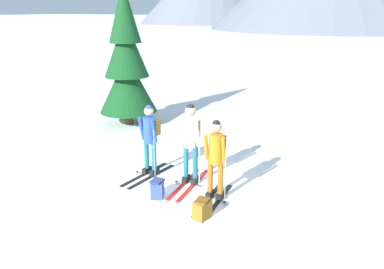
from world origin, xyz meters
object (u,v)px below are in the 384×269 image
(skier_in_white, at_px, (191,139))
(backpack_on_snow_front, at_px, (202,209))
(skier_in_blue, at_px, (150,136))
(pine_tree_near, at_px, (126,62))
(skier_in_orange, at_px, (216,155))
(backpack_on_snow_beside, at_px, (157,189))

(skier_in_white, height_order, backpack_on_snow_front, skier_in_white)
(skier_in_blue, relative_size, pine_tree_near, 0.37)
(pine_tree_near, xyz_separation_m, backpack_on_snow_front, (4.81, -4.58, -1.89))
(skier_in_orange, bearing_deg, skier_in_blue, 165.59)
(skier_in_orange, xyz_separation_m, backpack_on_snow_beside, (-1.09, -0.47, -0.75))
(skier_in_blue, xyz_separation_m, backpack_on_snow_beside, (0.74, -0.94, -0.75))
(pine_tree_near, relative_size, backpack_on_snow_front, 11.94)
(skier_in_blue, bearing_deg, skier_in_white, -0.63)
(skier_in_orange, distance_m, pine_tree_near, 6.12)
(backpack_on_snow_front, relative_size, backpack_on_snow_beside, 0.98)
(backpack_on_snow_front, bearing_deg, pine_tree_near, 136.42)
(skier_in_blue, distance_m, skier_in_white, 1.05)
(skier_in_white, height_order, pine_tree_near, pine_tree_near)
(backpack_on_snow_front, bearing_deg, backpack_on_snow_beside, 162.65)
(skier_in_blue, xyz_separation_m, pine_tree_near, (-2.89, 3.26, 1.13))
(skier_in_orange, relative_size, backpack_on_snow_front, 4.41)
(backpack_on_snow_beside, bearing_deg, skier_in_white, 71.70)
(skier_in_white, relative_size, pine_tree_near, 0.40)
(skier_in_white, xyz_separation_m, skier_in_orange, (0.78, -0.46, -0.09))
(backpack_on_snow_beside, bearing_deg, pine_tree_near, 130.75)
(pine_tree_near, bearing_deg, skier_in_blue, -48.53)
(skier_in_white, relative_size, backpack_on_snow_beside, 4.69)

